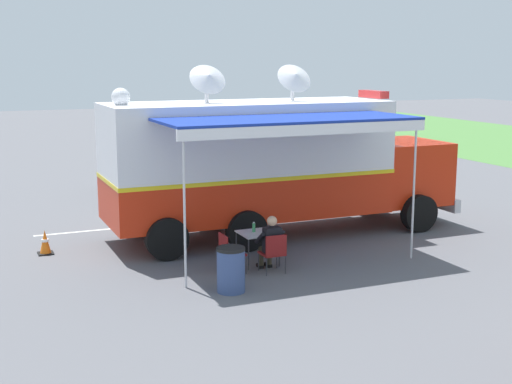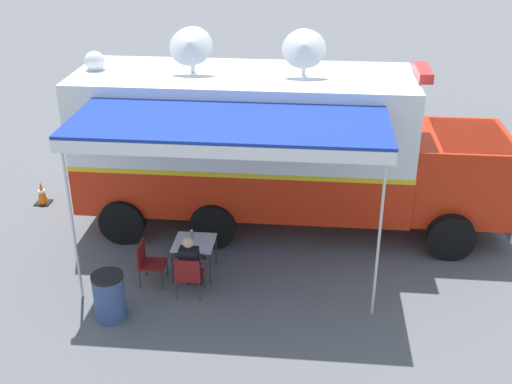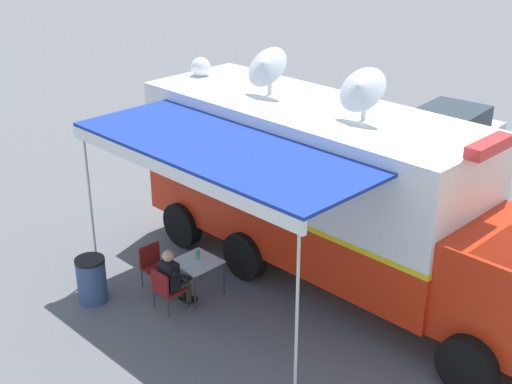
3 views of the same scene
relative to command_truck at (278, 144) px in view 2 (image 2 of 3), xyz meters
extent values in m
plane|color=#5B5B60|center=(-0.03, -0.75, -1.95)|extent=(100.00, 100.00, 0.00)
cube|color=silver|center=(-2.31, -3.49, -1.94)|extent=(0.13, 4.80, 0.01)
cube|color=red|center=(-0.03, -0.75, -0.80)|extent=(2.51, 7.20, 1.10)
cube|color=white|center=(-0.03, -0.75, 0.60)|extent=(2.51, 7.20, 1.70)
cube|color=yellow|center=(-0.03, -0.75, -0.25)|extent=(2.53, 7.22, 0.10)
cube|color=red|center=(-0.03, 3.90, -0.50)|extent=(2.30, 2.10, 1.70)
cube|color=#28333D|center=(-0.03, 4.10, 0.00)|extent=(2.15, 1.47, 0.70)
cube|color=silver|center=(-0.02, 5.03, -1.40)|extent=(2.38, 0.20, 0.36)
cylinder|color=black|center=(-1.28, 3.70, -1.45)|extent=(0.30, 1.00, 1.00)
cylinder|color=black|center=(1.22, 3.70, -1.45)|extent=(0.30, 1.00, 1.00)
cylinder|color=black|center=(-1.29, -1.29, -1.45)|extent=(0.30, 1.00, 1.00)
cylinder|color=black|center=(1.21, -1.29, -1.45)|extent=(0.30, 1.00, 1.00)
cylinder|color=black|center=(-1.29, -3.27, -1.45)|extent=(0.30, 1.00, 1.00)
cylinder|color=black|center=(1.21, -3.27, -1.45)|extent=(0.30, 1.00, 1.00)
cube|color=white|center=(-0.03, -0.75, 1.50)|extent=(2.51, 7.20, 0.10)
cube|color=red|center=(-0.03, 2.95, 1.67)|extent=(1.10, 0.28, 0.20)
cylinder|color=silver|center=(-0.04, -1.83, 1.78)|extent=(0.10, 0.10, 0.45)
cone|color=silver|center=(0.11, -1.83, 2.18)|extent=(0.72, 0.90, 0.81)
cylinder|color=silver|center=(-0.03, 0.51, 1.78)|extent=(0.10, 0.10, 0.45)
cone|color=silver|center=(0.12, 0.51, 2.18)|extent=(0.72, 0.90, 0.81)
sphere|color=white|center=(-0.04, -3.95, 1.73)|extent=(0.44, 0.44, 0.44)
cube|color=#193399|center=(2.32, -0.75, 1.30)|extent=(2.21, 5.76, 0.06)
cube|color=white|center=(3.38, -0.75, 1.16)|extent=(0.09, 5.76, 0.24)
cylinder|color=silver|center=(3.32, 1.98, -0.32)|extent=(0.05, 0.05, 3.25)
cylinder|color=silver|center=(3.31, -3.48, -0.32)|extent=(0.05, 0.05, 3.25)
cube|color=silver|center=(2.33, -1.48, -1.23)|extent=(0.80, 0.80, 0.03)
cylinder|color=#333338|center=(1.96, -1.11, -1.60)|extent=(0.03, 0.03, 0.70)
cylinder|color=#333338|center=(2.70, -1.11, -1.60)|extent=(0.03, 0.03, 0.70)
cylinder|color=#333338|center=(1.96, -1.85, -1.60)|extent=(0.03, 0.03, 0.70)
cylinder|color=#333338|center=(2.70, -1.85, -1.60)|extent=(0.03, 0.03, 0.70)
cylinder|color=#3F9959|center=(2.24, -1.54, -1.12)|extent=(0.07, 0.07, 0.20)
cylinder|color=white|center=(2.24, -1.54, -1.01)|extent=(0.04, 0.04, 0.02)
cube|color=maroon|center=(3.03, -1.44, -1.53)|extent=(0.48, 0.48, 0.04)
cube|color=maroon|center=(3.25, -1.44, -1.30)|extent=(0.04, 0.48, 0.44)
cylinder|color=#333338|center=(2.81, -1.66, -1.74)|extent=(0.02, 0.02, 0.42)
cylinder|color=#333338|center=(2.81, -1.22, -1.74)|extent=(0.02, 0.02, 0.42)
cylinder|color=#333338|center=(3.25, -1.66, -1.74)|extent=(0.02, 0.02, 0.42)
cylinder|color=#333338|center=(3.25, -1.22, -1.74)|extent=(0.02, 0.02, 0.42)
cube|color=maroon|center=(2.72, -2.23, -1.53)|extent=(0.48, 0.48, 0.04)
cube|color=maroon|center=(2.72, -2.45, -1.30)|extent=(0.48, 0.04, 0.44)
cylinder|color=#333338|center=(2.50, -2.01, -1.74)|extent=(0.02, 0.02, 0.42)
cylinder|color=#333338|center=(2.94, -2.01, -1.74)|extent=(0.02, 0.02, 0.42)
cylinder|color=#333338|center=(2.50, -2.45, -1.74)|extent=(0.02, 0.02, 0.42)
cylinder|color=#333338|center=(2.94, -2.45, -1.74)|extent=(0.02, 0.02, 0.42)
cube|color=black|center=(3.03, -1.44, -1.23)|extent=(0.24, 0.36, 0.56)
sphere|color=tan|center=(3.03, -1.44, -0.81)|extent=(0.22, 0.22, 0.22)
cylinder|color=black|center=(2.91, -1.67, -1.19)|extent=(0.43, 0.09, 0.34)
cylinder|color=black|center=(2.91, -1.21, -1.19)|extent=(0.43, 0.09, 0.34)
cylinder|color=#383323|center=(2.85, -1.54, -1.51)|extent=(0.38, 0.13, 0.13)
cylinder|color=#383323|center=(2.67, -1.54, -1.74)|extent=(0.11, 0.11, 0.42)
cube|color=black|center=(2.61, -1.54, -1.91)|extent=(0.24, 0.10, 0.07)
cylinder|color=#383323|center=(2.85, -1.34, -1.51)|extent=(0.38, 0.13, 0.13)
cylinder|color=#383323|center=(2.67, -1.34, -1.74)|extent=(0.11, 0.11, 0.42)
cube|color=black|center=(2.61, -1.34, -1.91)|extent=(0.24, 0.10, 0.07)
cylinder|color=#384C7F|center=(3.90, -2.73, -1.52)|extent=(0.56, 0.56, 0.85)
cylinder|color=black|center=(3.90, -2.73, -1.07)|extent=(0.57, 0.57, 0.06)
cube|color=black|center=(-0.41, -5.79, -1.93)|extent=(0.36, 0.36, 0.03)
cone|color=orange|center=(-0.41, -5.79, -1.64)|extent=(0.26, 0.26, 0.55)
cylinder|color=white|center=(-0.41, -5.79, -1.61)|extent=(0.17, 0.17, 0.06)
cube|color=silver|center=(-6.71, -1.52, -1.25)|extent=(4.36, 2.21, 0.76)
cube|color=#28333D|center=(-6.86, -1.53, -0.53)|extent=(2.25, 1.80, 0.68)
cylinder|color=black|center=(-5.50, -0.49, -1.63)|extent=(0.66, 0.28, 0.64)
cylinder|color=black|center=(-5.32, -2.29, -1.63)|extent=(0.66, 0.28, 0.64)
cylinder|color=black|center=(-8.09, -0.75, -1.63)|extent=(0.66, 0.28, 0.64)
cylinder|color=black|center=(-7.92, -2.54, -1.63)|extent=(0.66, 0.28, 0.64)
cube|color=navy|center=(-6.42, 2.47, -1.25)|extent=(4.38, 2.26, 0.76)
cube|color=#28333D|center=(-6.57, 2.45, -0.53)|extent=(2.27, 1.83, 0.68)
cylinder|color=black|center=(-5.23, 3.51, -1.63)|extent=(0.66, 0.29, 0.64)
cylinder|color=black|center=(-5.02, 1.72, -1.63)|extent=(0.66, 0.29, 0.64)
cylinder|color=black|center=(-7.81, 3.22, -1.63)|extent=(0.66, 0.29, 0.64)
cylinder|color=black|center=(-7.61, 1.43, -1.63)|extent=(0.66, 0.29, 0.64)
camera|label=1|loc=(16.45, -7.54, 2.61)|focal=49.50mm
camera|label=2|loc=(12.92, 0.77, 5.09)|focal=44.31mm
camera|label=3|loc=(9.83, 7.63, 5.44)|focal=49.02mm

